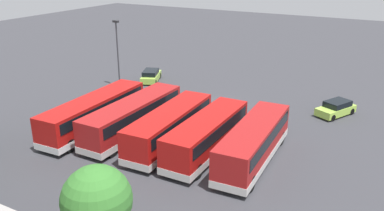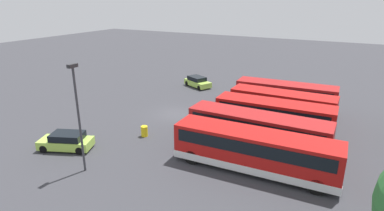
# 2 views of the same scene
# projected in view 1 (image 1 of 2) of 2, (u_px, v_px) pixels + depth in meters

# --- Properties ---
(ground_plane) EXTENTS (140.00, 140.00, 0.00)m
(ground_plane) POSITION_uv_depth(u_px,v_px,m) (221.00, 106.00, 41.71)
(ground_plane) COLOR #38383D
(bus_single_deck_near_end) EXTENTS (3.11, 10.76, 2.95)m
(bus_single_deck_near_end) POSITION_uv_depth(u_px,v_px,m) (254.00, 142.00, 29.85)
(bus_single_deck_near_end) COLOR #A51919
(bus_single_deck_near_end) RESTS_ON ground
(bus_single_deck_second) EXTENTS (2.64, 10.19, 2.95)m
(bus_single_deck_second) POSITION_uv_depth(u_px,v_px,m) (207.00, 134.00, 31.10)
(bus_single_deck_second) COLOR #B71411
(bus_single_deck_second) RESTS_ON ground
(bus_single_deck_third) EXTENTS (3.00, 10.62, 2.95)m
(bus_single_deck_third) POSITION_uv_depth(u_px,v_px,m) (170.00, 126.00, 32.57)
(bus_single_deck_third) COLOR #B71411
(bus_single_deck_third) RESTS_ON ground
(bus_single_deck_fourth) EXTENTS (2.64, 11.47, 2.95)m
(bus_single_deck_fourth) POSITION_uv_depth(u_px,v_px,m) (133.00, 116.00, 34.61)
(bus_single_deck_fourth) COLOR #A51919
(bus_single_deck_fourth) RESTS_ON ground
(bus_single_deck_fifth) EXTENTS (2.99, 11.78, 2.95)m
(bus_single_deck_fifth) POSITION_uv_depth(u_px,v_px,m) (95.00, 112.00, 35.48)
(bus_single_deck_fifth) COLOR #B71411
(bus_single_deck_fifth) RESTS_ON ground
(car_hatchback_silver) EXTENTS (3.43, 4.47, 1.43)m
(car_hatchback_silver) POSITION_uv_depth(u_px,v_px,m) (336.00, 108.00, 38.99)
(car_hatchback_silver) COLOR #A5D14C
(car_hatchback_silver) RESTS_ON ground
(car_small_green) EXTENTS (3.27, 4.57, 1.43)m
(car_small_green) POSITION_uv_depth(u_px,v_px,m) (151.00, 76.00, 49.53)
(car_small_green) COLOR #A5D14C
(car_small_green) RESTS_ON ground
(lamp_post_tall) EXTENTS (0.70, 0.30, 7.79)m
(lamp_post_tall) POSITION_uv_depth(u_px,v_px,m) (117.00, 49.00, 45.83)
(lamp_post_tall) COLOR #38383D
(lamp_post_tall) RESTS_ON ground
(waste_bin_yellow) EXTENTS (0.60, 0.60, 0.95)m
(waste_bin_yellow) POSITION_uv_depth(u_px,v_px,m) (169.00, 93.00, 43.96)
(waste_bin_yellow) COLOR yellow
(waste_bin_yellow) RESTS_ON ground
(tree_leftmost) EXTENTS (3.47, 3.47, 5.28)m
(tree_leftmost) POSITION_uv_depth(u_px,v_px,m) (97.00, 200.00, 19.39)
(tree_leftmost) COLOR #4C3823
(tree_leftmost) RESTS_ON ground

